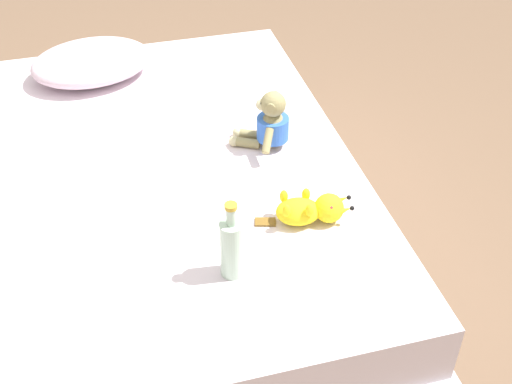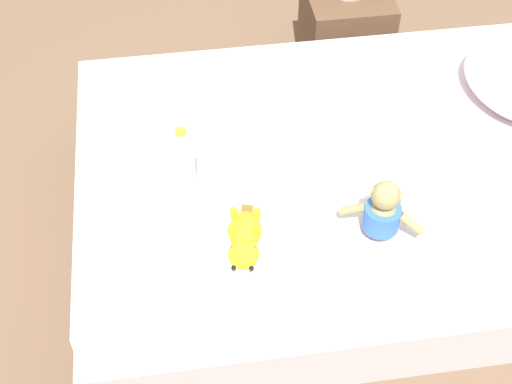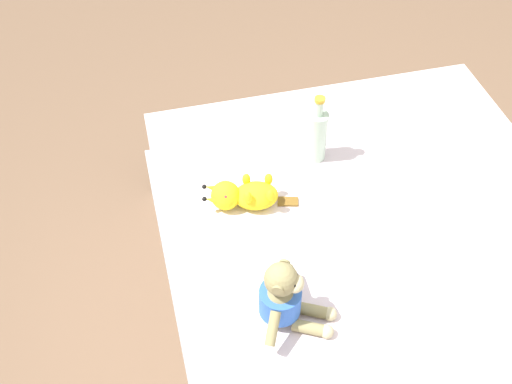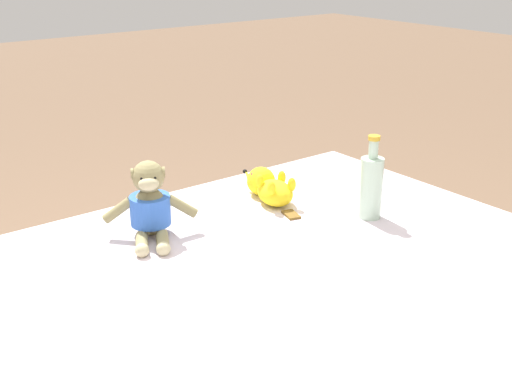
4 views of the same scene
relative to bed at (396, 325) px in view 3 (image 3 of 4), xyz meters
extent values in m
plane|color=brown|center=(0.00, 0.00, -0.24)|extent=(16.00, 16.00, 0.00)
cube|color=#B2B2B7|center=(0.00, 0.00, -0.11)|extent=(1.42, 2.06, 0.26)
cube|color=silver|center=(0.00, 0.00, 0.13)|extent=(1.38, 2.00, 0.22)
ellipsoid|color=#8E8456|center=(0.42, 0.02, 0.32)|extent=(0.14, 0.14, 0.15)
cylinder|color=blue|center=(0.42, 0.02, 0.32)|extent=(0.16, 0.16, 0.09)
sphere|color=#8E8456|center=(0.42, 0.02, 0.43)|extent=(0.10, 0.10, 0.10)
ellipsoid|color=#C1B789|center=(0.38, 0.04, 0.42)|extent=(0.07, 0.08, 0.04)
sphere|color=black|center=(0.37, 0.02, 0.44)|extent=(0.01, 0.01, 0.01)
sphere|color=black|center=(0.39, 0.05, 0.44)|extent=(0.01, 0.01, 0.01)
cylinder|color=#8E8456|center=(0.40, -0.02, 0.44)|extent=(0.03, 0.02, 0.03)
cylinder|color=#8E8456|center=(0.44, 0.06, 0.44)|extent=(0.03, 0.02, 0.03)
cylinder|color=#8E8456|center=(0.37, -0.07, 0.33)|extent=(0.07, 0.10, 0.08)
cylinder|color=#8E8456|center=(0.46, 0.10, 0.33)|extent=(0.07, 0.10, 0.08)
cylinder|color=#8E8456|center=(0.32, 0.03, 0.26)|extent=(0.11, 0.08, 0.04)
cylinder|color=#8E8456|center=(0.35, 0.09, 0.26)|extent=(0.11, 0.08, 0.04)
sphere|color=#C1B789|center=(0.27, 0.06, 0.26)|extent=(0.04, 0.04, 0.04)
sphere|color=#C1B789|center=(0.30, 0.11, 0.26)|extent=(0.04, 0.04, 0.04)
ellipsoid|color=yellow|center=(0.38, -0.43, 0.29)|extent=(0.17, 0.14, 0.08)
sphere|color=yellow|center=(0.48, -0.45, 0.29)|extent=(0.10, 0.10, 0.10)
cone|color=yellow|center=(0.52, -0.43, 0.30)|extent=(0.07, 0.04, 0.05)
sphere|color=black|center=(0.55, -0.43, 0.31)|extent=(0.02, 0.02, 0.02)
cone|color=yellow|center=(0.51, -0.48, 0.30)|extent=(0.07, 0.04, 0.05)
sphere|color=black|center=(0.54, -0.49, 0.31)|extent=(0.02, 0.02, 0.02)
sphere|color=red|center=(0.48, -0.42, 0.32)|extent=(0.02, 0.02, 0.02)
sphere|color=red|center=(0.47, -0.48, 0.32)|extent=(0.02, 0.02, 0.02)
ellipsoid|color=yellow|center=(0.41, -0.39, 0.32)|extent=(0.03, 0.03, 0.05)
ellipsoid|color=yellow|center=(0.40, -0.48, 0.32)|extent=(0.03, 0.03, 0.05)
ellipsoid|color=yellow|center=(0.34, -0.39, 0.32)|extent=(0.03, 0.03, 0.05)
ellipsoid|color=yellow|center=(0.32, -0.46, 0.32)|extent=(0.03, 0.03, 0.05)
cube|color=brown|center=(0.27, -0.41, 0.25)|extent=(0.08, 0.06, 0.01)
cylinder|color=#B2D1B7|center=(0.11, -0.61, 0.34)|extent=(0.07, 0.07, 0.20)
cylinder|color=#B2D1B7|center=(0.11, -0.61, 0.47)|extent=(0.03, 0.03, 0.06)
cylinder|color=gold|center=(0.11, -0.61, 0.51)|extent=(0.04, 0.04, 0.01)
camera|label=1|loc=(-0.21, -2.06, 1.75)|focal=47.94mm
camera|label=2|loc=(1.88, -0.62, 2.12)|focal=50.57mm
camera|label=3|loc=(0.73, 0.99, 1.87)|focal=44.85mm
camera|label=4|loc=(-1.22, 0.86, 1.08)|focal=45.96mm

